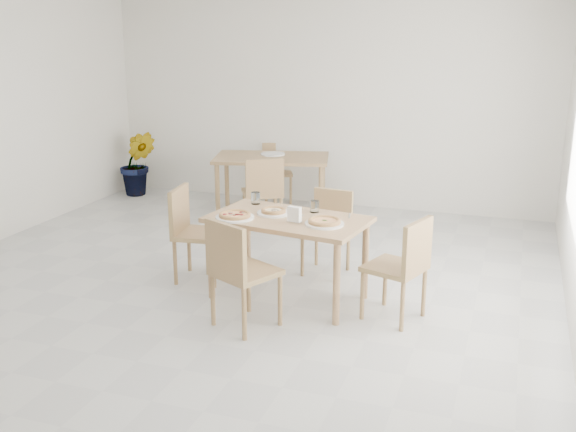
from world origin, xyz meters
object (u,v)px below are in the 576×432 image
(napkin_holder, at_px, (294,215))
(plate_empty, at_px, (273,154))
(chair_north, at_px, (329,225))
(pizza_margherita, at_px, (324,221))
(pizza_mushroom, at_px, (273,211))
(chair_east, at_px, (404,262))
(chair_west, at_px, (191,227))
(chair_back_n, at_px, (277,168))
(tumbler_b, at_px, (315,206))
(main_table, at_px, (288,228))
(second_table, at_px, (272,163))
(chair_back_s, at_px, (263,189))
(plate_mushroom, at_px, (273,213))
(potted_plant, at_px, (138,163))
(chair_south, at_px, (238,267))
(plate_margherita, at_px, (324,224))
(plate_pepperoni, at_px, (235,217))
(tumbler_a, at_px, (256,198))
(pizza_pepperoni, at_px, (235,215))

(napkin_holder, height_order, plate_empty, napkin_holder)
(chair_north, relative_size, pizza_margherita, 2.42)
(pizza_mushroom, bearing_deg, chair_east, -9.38)
(chair_west, relative_size, chair_back_n, 1.14)
(tumbler_b, bearing_deg, pizza_mushroom, -151.28)
(main_table, xyz_separation_m, chair_north, (0.15, 0.79, -0.19))
(second_table, distance_m, chair_back_s, 0.81)
(main_table, xyz_separation_m, plate_empty, (-1.14, 2.68, 0.10))
(chair_east, bearing_deg, plate_mushroom, -80.56)
(pizza_margherita, xyz_separation_m, tumbler_b, (-0.19, 0.35, 0.02))
(plate_mushroom, distance_m, potted_plant, 4.20)
(chair_south, height_order, chair_back_s, chair_south)
(plate_margherita, relative_size, plate_pepperoni, 0.98)
(plate_pepperoni, relative_size, tumbler_a, 3.01)
(main_table, distance_m, second_table, 2.80)
(chair_west, relative_size, plate_pepperoni, 2.68)
(pizza_mushroom, height_order, chair_back_s, chair_back_s)
(tumbler_a, bearing_deg, plate_pepperoni, -88.84)
(plate_margherita, bearing_deg, second_table, 118.81)
(chair_west, xyz_separation_m, chair_back_s, (0.09, 1.64, 0.00))
(chair_west, bearing_deg, plate_empty, -4.69)
(main_table, height_order, tumbler_a, tumbler_a)
(second_table, relative_size, plate_empty, 5.10)
(tumbler_b, height_order, second_table, tumbler_b)
(chair_south, bearing_deg, chair_back_s, -47.18)
(chair_back_n, bearing_deg, plate_pepperoni, -100.70)
(main_table, height_order, chair_north, chair_north)
(chair_back_n, bearing_deg, main_table, -93.22)
(chair_north, distance_m, potted_plant, 4.00)
(plate_mushroom, xyz_separation_m, potted_plant, (-3.10, 2.81, -0.30))
(plate_mushroom, xyz_separation_m, pizza_mushroom, (0.00, 0.00, 0.02))
(plate_margherita, bearing_deg, napkin_holder, -173.60)
(plate_pepperoni, relative_size, plate_empty, 1.08)
(chair_north, distance_m, chair_east, 1.29)
(chair_east, bearing_deg, plate_margherita, -73.64)
(plate_pepperoni, distance_m, pizza_margherita, 0.79)
(chair_east, bearing_deg, pizza_pepperoni, -69.64)
(napkin_holder, bearing_deg, second_table, 125.61)
(pizza_pepperoni, distance_m, plate_empty, 2.95)
(chair_east, xyz_separation_m, second_table, (-2.16, 2.71, 0.15))
(pizza_pepperoni, bearing_deg, second_table, 104.06)
(chair_north, xyz_separation_m, chair_east, (0.89, -0.93, 0.04))
(chair_north, height_order, pizza_pepperoni, chair_north)
(chair_north, height_order, chair_back_n, chair_north)
(plate_mushroom, bearing_deg, tumbler_b, 28.72)
(chair_south, xyz_separation_m, chair_back_s, (-0.76, 2.52, -0.01))
(chair_east, xyz_separation_m, napkin_holder, (-0.94, 0.00, 0.31))
(chair_west, relative_size, plate_empty, 2.88)
(pizza_pepperoni, bearing_deg, pizza_mushroom, 41.50)
(main_table, height_order, potted_plant, potted_plant)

